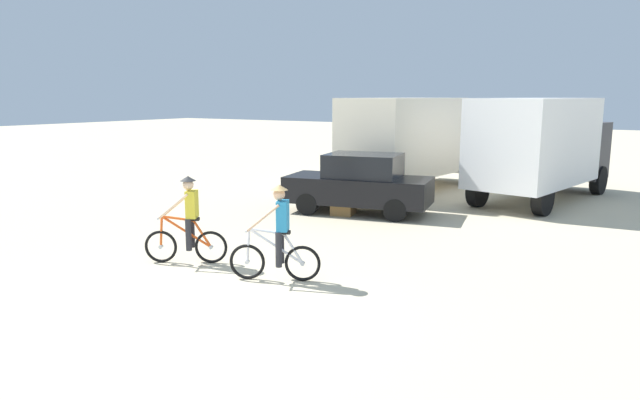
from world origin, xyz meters
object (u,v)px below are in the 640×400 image
(cyclist_orange_shirt, at_px, (188,223))
(supply_crate, at_px, (343,205))
(box_truck_cream_rv, at_px, (412,139))
(cyclist_cowboy_hat, at_px, (278,236))
(box_truck_avon_van, at_px, (542,144))
(sedan_parked, at_px, (360,184))

(cyclist_orange_shirt, distance_m, supply_crate, 6.01)
(box_truck_cream_rv, bearing_deg, cyclist_orange_shirt, -90.96)
(box_truck_cream_rv, xyz_separation_m, cyclist_cowboy_hat, (2.06, -10.97, -1.03))
(box_truck_cream_rv, relative_size, box_truck_avon_van, 0.99)
(cyclist_cowboy_hat, bearing_deg, box_truck_cream_rv, 100.61)
(box_truck_cream_rv, height_order, sedan_parked, box_truck_cream_rv)
(box_truck_avon_van, distance_m, sedan_parked, 6.44)
(box_truck_avon_van, distance_m, supply_crate, 7.07)
(cyclist_orange_shirt, bearing_deg, box_truck_cream_rv, 89.04)
(cyclist_orange_shirt, xyz_separation_m, supply_crate, (0.26, 5.98, -0.55))
(box_truck_cream_rv, distance_m, cyclist_cowboy_hat, 11.21)
(sedan_parked, distance_m, supply_crate, 0.79)
(supply_crate, bearing_deg, box_truck_avon_van, 50.93)
(sedan_parked, relative_size, cyclist_cowboy_hat, 2.46)
(cyclist_cowboy_hat, bearing_deg, supply_crate, 108.53)
(box_truck_cream_rv, xyz_separation_m, sedan_parked, (0.36, -4.61, -0.99))
(sedan_parked, relative_size, supply_crate, 6.87)
(sedan_parked, xyz_separation_m, cyclist_orange_shirt, (-0.55, -6.42, -0.04))
(box_truck_cream_rv, height_order, supply_crate, box_truck_cream_rv)
(cyclist_orange_shirt, bearing_deg, sedan_parked, 85.15)
(box_truck_cream_rv, relative_size, cyclist_cowboy_hat, 3.82)
(box_truck_cream_rv, height_order, cyclist_orange_shirt, box_truck_cream_rv)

